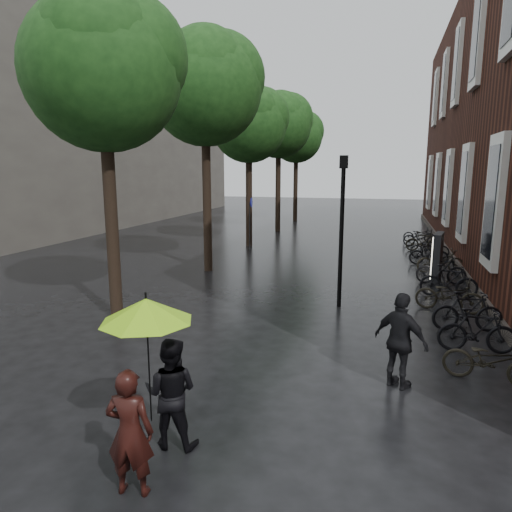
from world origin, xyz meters
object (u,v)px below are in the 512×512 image
(parked_bicycles, at_px, (438,266))
(lamp_post, at_px, (342,217))
(person_black, at_px, (171,393))
(person_burgundy, at_px, (130,432))
(ad_lightbox, at_px, (437,258))
(pedestrian_walking, at_px, (401,341))

(parked_bicycles, relative_size, lamp_post, 4.21)
(person_black, height_order, lamp_post, lamp_post)
(person_burgundy, distance_m, ad_lightbox, 12.99)
(ad_lightbox, bearing_deg, parked_bicycles, 89.79)
(parked_bicycles, distance_m, ad_lightbox, 0.79)
(person_black, height_order, ad_lightbox, ad_lightbox)
(parked_bicycles, bearing_deg, person_burgundy, -110.15)
(pedestrian_walking, bearing_deg, person_black, 72.57)
(person_black, xyz_separation_m, pedestrian_walking, (3.14, 2.71, 0.08))
(parked_bicycles, relative_size, ad_lightbox, 10.30)
(parked_bicycles, distance_m, lamp_post, 5.77)
(pedestrian_walking, height_order, ad_lightbox, pedestrian_walking)
(ad_lightbox, bearing_deg, person_black, -101.38)
(parked_bicycles, height_order, lamp_post, lamp_post)
(person_black, xyz_separation_m, lamp_post, (1.61, 7.39, 1.78))
(person_black, bearing_deg, person_burgundy, 81.91)
(ad_lightbox, bearing_deg, lamp_post, -117.33)
(parked_bicycles, bearing_deg, lamp_post, -124.85)
(pedestrian_walking, distance_m, parked_bicycles, 9.23)
(person_black, relative_size, pedestrian_walking, 0.91)
(person_burgundy, relative_size, pedestrian_walking, 0.91)
(pedestrian_walking, relative_size, parked_bicycles, 0.10)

